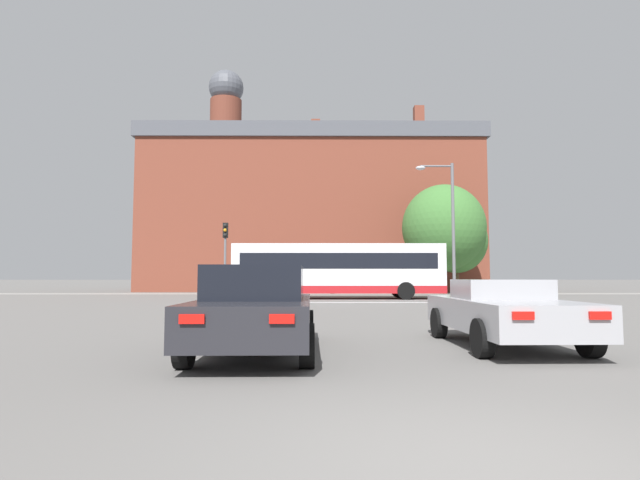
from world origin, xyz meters
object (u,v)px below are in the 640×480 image
(traffic_light_far_left, at_px, (253,260))
(car_saloon_left, at_px, (257,309))
(street_lamp_junction, at_px, (447,217))
(pedestrian_walking_east, at_px, (250,282))
(pedestrian_walking_west, at_px, (332,281))
(bus_crossing_lead, at_px, (338,270))
(traffic_light_near_left, at_px, (225,248))
(car_roadster_right, at_px, (503,312))
(pedestrian_waiting, at_px, (264,281))

(traffic_light_far_left, bearing_deg, car_saloon_left, -82.51)
(traffic_light_far_left, bearing_deg, street_lamp_junction, -46.65)
(pedestrian_walking_east, relative_size, pedestrian_walking_west, 0.94)
(street_lamp_junction, bearing_deg, bus_crossing_lead, 142.51)
(traffic_light_near_left, distance_m, pedestrian_walking_east, 11.88)
(car_roadster_right, height_order, traffic_light_far_left, traffic_light_far_left)
(street_lamp_junction, relative_size, pedestrian_walking_west, 4.23)
(traffic_light_near_left, height_order, pedestrian_waiting, traffic_light_near_left)
(car_saloon_left, distance_m, pedestrian_walking_west, 29.01)
(pedestrian_waiting, relative_size, pedestrian_walking_east, 1.07)
(car_roadster_right, bearing_deg, traffic_light_near_left, 115.40)
(pedestrian_walking_west, bearing_deg, pedestrian_waiting, -151.74)
(traffic_light_far_left, distance_m, pedestrian_walking_east, 1.72)
(bus_crossing_lead, relative_size, traffic_light_far_left, 3.22)
(car_roadster_right, distance_m, pedestrian_waiting, 28.93)
(bus_crossing_lead, xyz_separation_m, traffic_light_far_left, (-6.10, 8.05, 0.86))
(pedestrian_walking_west, bearing_deg, traffic_light_near_left, -91.42)
(pedestrian_walking_east, bearing_deg, pedestrian_waiting, -33.65)
(car_roadster_right, xyz_separation_m, traffic_light_far_left, (-8.38, 28.20, 1.94))
(street_lamp_junction, distance_m, pedestrian_waiting, 16.36)
(car_saloon_left, height_order, street_lamp_junction, street_lamp_junction)
(traffic_light_near_left, bearing_deg, bus_crossing_lead, 28.78)
(car_saloon_left, xyz_separation_m, pedestrian_walking_west, (2.17, 28.93, 0.24))
(car_saloon_left, height_order, traffic_light_far_left, traffic_light_far_left)
(traffic_light_far_left, bearing_deg, traffic_light_near_left, -90.03)
(car_saloon_left, relative_size, pedestrian_waiting, 2.76)
(car_roadster_right, bearing_deg, car_saloon_left, -170.94)
(street_lamp_junction, height_order, pedestrian_walking_east, street_lamp_junction)
(car_roadster_right, relative_size, bus_crossing_lead, 0.36)
(car_roadster_right, bearing_deg, pedestrian_walking_east, 105.76)
(bus_crossing_lead, relative_size, street_lamp_junction, 1.71)
(traffic_light_far_left, relative_size, street_lamp_junction, 0.53)
(pedestrian_waiting, relative_size, pedestrian_walking_west, 1.01)
(pedestrian_waiting, bearing_deg, car_saloon_left, 57.55)
(car_saloon_left, bearing_deg, street_lamp_junction, 64.53)
(bus_crossing_lead, distance_m, pedestrian_walking_west, 7.99)
(bus_crossing_lead, xyz_separation_m, traffic_light_near_left, (-6.10, -3.35, 1.07))
(traffic_light_far_left, bearing_deg, car_roadster_right, -73.45)
(traffic_light_near_left, xyz_separation_m, pedestrian_walking_west, (5.99, 11.31, -1.80))
(traffic_light_far_left, xyz_separation_m, street_lamp_junction, (11.54, -12.22, 1.79))
(street_lamp_junction, xyz_separation_m, pedestrian_walking_west, (-5.56, 12.13, -3.38))
(car_saloon_left, relative_size, pedestrian_walking_east, 2.95)
(car_saloon_left, distance_m, car_roadster_right, 4.64)
(street_lamp_junction, height_order, pedestrian_waiting, street_lamp_junction)
(street_lamp_junction, bearing_deg, car_saloon_left, -114.68)
(street_lamp_junction, relative_size, pedestrian_walking_east, 4.51)
(pedestrian_walking_east, bearing_deg, street_lamp_junction, -54.45)
(traffic_light_near_left, xyz_separation_m, pedestrian_walking_east, (-0.27, 11.73, -1.87))
(car_roadster_right, height_order, bus_crossing_lead, bus_crossing_lead)
(bus_crossing_lead, distance_m, traffic_light_far_left, 10.13)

